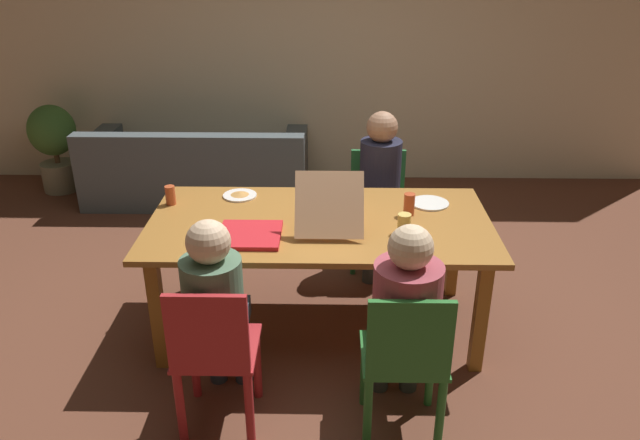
# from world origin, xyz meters

# --- Properties ---
(ground_plane) EXTENTS (20.00, 20.00, 0.00)m
(ground_plane) POSITION_xyz_m (0.00, 0.00, 0.00)
(ground_plane) COLOR brown
(back_wall) EXTENTS (7.06, 0.12, 2.82)m
(back_wall) POSITION_xyz_m (0.00, 2.79, 1.41)
(back_wall) COLOR beige
(back_wall) RESTS_ON ground
(dining_table) EXTENTS (2.08, 1.07, 0.76)m
(dining_table) POSITION_xyz_m (0.00, 0.00, 0.68)
(dining_table) COLOR #9F682C
(dining_table) RESTS_ON ground
(chair_0) EXTENTS (0.42, 0.39, 0.88)m
(chair_0) POSITION_xyz_m (0.43, -0.98, 0.48)
(chair_0) COLOR #29722E
(chair_0) RESTS_ON ground
(person_0) EXTENTS (0.33, 0.51, 1.16)m
(person_0) POSITION_xyz_m (0.43, -0.84, 0.69)
(person_0) COLOR #373B37
(person_0) RESTS_ON ground
(chair_1) EXTENTS (0.44, 0.45, 0.85)m
(chair_1) POSITION_xyz_m (0.43, 0.97, 0.48)
(chair_1) COLOR #28753A
(chair_1) RESTS_ON ground
(person_1) EXTENTS (0.30, 0.51, 1.21)m
(person_1) POSITION_xyz_m (0.43, 0.83, 0.71)
(person_1) COLOR #394240
(person_1) RESTS_ON ground
(chair_2) EXTENTS (0.41, 0.41, 0.88)m
(chair_2) POSITION_xyz_m (-0.50, -0.94, 0.47)
(chair_2) COLOR #B2272B
(chair_2) RESTS_ON ground
(person_2) EXTENTS (0.30, 0.50, 1.16)m
(person_2) POSITION_xyz_m (-0.50, -0.79, 0.68)
(person_2) COLOR #303B45
(person_2) RESTS_ON ground
(pizza_box_0) EXTENTS (0.39, 0.61, 0.36)m
(pizza_box_0) POSITION_xyz_m (0.06, 0.05, 0.81)
(pizza_box_0) COLOR tan
(pizza_box_0) RESTS_ON dining_table
(pizza_box_1) EXTENTS (0.36, 0.36, 0.03)m
(pizza_box_1) POSITION_xyz_m (-0.40, -0.23, 0.78)
(pizza_box_1) COLOR red
(pizza_box_1) RESTS_ON dining_table
(plate_0) EXTENTS (0.25, 0.25, 0.01)m
(plate_0) POSITION_xyz_m (0.71, 0.27, 0.77)
(plate_0) COLOR white
(plate_0) RESTS_ON dining_table
(plate_1) EXTENTS (0.22, 0.22, 0.03)m
(plate_1) POSITION_xyz_m (-0.54, 0.37, 0.77)
(plate_1) COLOR white
(plate_1) RESTS_ON dining_table
(drinking_glass_0) EXTENTS (0.07, 0.07, 0.14)m
(drinking_glass_0) POSITION_xyz_m (0.55, 0.10, 0.83)
(drinking_glass_0) COLOR #BD4A29
(drinking_glass_0) RESTS_ON dining_table
(drinking_glass_1) EXTENTS (0.06, 0.06, 0.12)m
(drinking_glass_1) POSITION_xyz_m (-0.96, 0.23, 0.83)
(drinking_glass_1) COLOR #BB4D28
(drinking_glass_1) RESTS_ON dining_table
(drinking_glass_2) EXTENTS (0.08, 0.08, 0.12)m
(drinking_glass_2) POSITION_xyz_m (0.49, -0.16, 0.82)
(drinking_glass_2) COLOR #E3C360
(drinking_glass_2) RESTS_ON dining_table
(couch) EXTENTS (2.08, 0.90, 0.74)m
(couch) POSITION_xyz_m (-1.21, 2.15, 0.27)
(couch) COLOR #4B5558
(couch) RESTS_ON ground
(potted_plant) EXTENTS (0.45, 0.45, 0.86)m
(potted_plant) POSITION_xyz_m (-2.64, 2.33, 0.50)
(potted_plant) COLOR gray
(potted_plant) RESTS_ON ground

